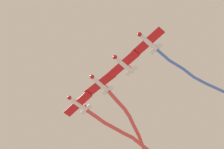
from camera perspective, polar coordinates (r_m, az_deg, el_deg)
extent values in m
ellipsoid|color=white|center=(98.36, -4.29, -3.80)|extent=(2.83, 5.40, 1.09)
sphere|color=red|center=(97.51, -5.44, -2.98)|extent=(1.19, 1.19, 0.93)
ellipsoid|color=#1E2D4C|center=(98.47, -4.58, -3.44)|extent=(1.14, 1.50, 0.58)
cube|color=red|center=(98.19, -4.38, -3.79)|extent=(7.93, 4.33, 0.15)
cube|color=white|center=(99.24, -3.30, -4.47)|extent=(3.20, 1.98, 0.12)
cube|color=red|center=(99.66, -3.33, -4.24)|extent=(0.55, 1.19, 1.51)
cylinder|color=#DB4C4C|center=(99.77, -2.51, -5.07)|extent=(1.65, 2.85, 0.83)
cylinder|color=#DB4C4C|center=(100.71, -1.41, -5.84)|extent=(1.60, 2.45, 0.96)
cylinder|color=#DB4C4C|center=(101.56, -0.34, -6.50)|extent=(1.33, 2.56, 0.89)
cylinder|color=#DB4C4C|center=(102.25, 0.80, -7.11)|extent=(1.47, 2.46, 1.46)
cylinder|color=#DB4C4C|center=(102.86, 2.01, -7.74)|extent=(1.41, 2.76, 1.47)
cylinder|color=#DB4C4C|center=(103.77, 3.08, -8.39)|extent=(1.67, 2.38, 0.88)
cylinder|color=#DB4C4C|center=(104.86, 4.05, -9.14)|extent=(1.87, 2.83, 1.46)
sphere|color=#DB4C4C|center=(99.27, -3.12, -4.66)|extent=(0.82, 0.82, 0.82)
sphere|color=#DB4C4C|center=(100.28, -1.91, -5.48)|extent=(0.82, 0.82, 0.82)
sphere|color=#DB4C4C|center=(101.15, -0.92, -6.19)|extent=(0.82, 0.82, 0.82)
sphere|color=#DB4C4C|center=(101.99, 0.23, -6.80)|extent=(0.82, 0.82, 0.82)
sphere|color=#DB4C4C|center=(102.53, 1.36, -7.42)|extent=(0.82, 0.82, 0.82)
sphere|color=#DB4C4C|center=(103.19, 2.66, -8.06)|extent=(0.82, 0.82, 0.82)
sphere|color=#DB4C4C|center=(104.36, 3.49, -8.72)|extent=(0.82, 0.82, 0.82)
ellipsoid|color=white|center=(95.42, -1.47, -1.24)|extent=(3.19, 5.32, 1.09)
sphere|color=red|center=(94.45, -2.54, -0.30)|extent=(1.23, 1.23, 0.93)
ellipsoid|color=#1E2D4C|center=(95.51, -1.74, -0.86)|extent=(1.21, 1.52, 0.58)
cube|color=red|center=(95.23, -1.55, -1.22)|extent=(7.83, 4.85, 0.15)
cube|color=white|center=(96.40, -0.55, -2.02)|extent=(3.19, 2.18, 0.12)
cube|color=red|center=(96.83, -0.59, -1.79)|extent=(0.63, 1.17, 1.51)
cylinder|color=#DB4C4C|center=(97.09, 0.09, -2.75)|extent=(2.12, 2.72, 0.84)
cylinder|color=#DB4C4C|center=(98.44, 1.09, -3.85)|extent=(2.25, 3.04, 0.94)
cylinder|color=#DB4C4C|center=(99.89, 1.94, -4.92)|extent=(2.31, 2.47, 0.96)
cylinder|color=#DB4C4C|center=(101.51, 2.53, -5.97)|extent=(2.61, 2.51, 0.93)
cylinder|color=#DB4C4C|center=(103.31, 3.10, -7.12)|extent=(2.71, 2.76, 0.81)
cylinder|color=#DB4C4C|center=(105.23, 3.58, -8.18)|extent=(2.71, 2.29, 1.22)
cylinder|color=#DB4C4C|center=(107.30, 3.97, -9.17)|extent=(2.89, 2.58, 1.10)
sphere|color=#DB4C4C|center=(96.45, -0.37, -2.22)|extent=(0.81, 0.81, 0.81)
sphere|color=#DB4C4C|center=(97.75, 0.55, -3.27)|extent=(0.81, 0.81, 0.81)
sphere|color=#DB4C4C|center=(99.14, 1.62, -4.42)|extent=(0.81, 0.81, 0.81)
sphere|color=#DB4C4C|center=(100.65, 2.26, -5.41)|extent=(0.81, 0.81, 0.81)
sphere|color=#DB4C4C|center=(102.39, 2.79, -6.52)|extent=(0.81, 0.81, 0.81)
sphere|color=#DB4C4C|center=(104.25, 3.42, -7.71)|extent=(0.81, 0.81, 0.81)
sphere|color=#DB4C4C|center=(106.23, 3.75, -8.64)|extent=(0.81, 0.81, 0.81)
ellipsoid|color=white|center=(92.42, 1.52, 1.28)|extent=(2.96, 5.38, 1.09)
sphere|color=red|center=(91.47, 0.39, 2.23)|extent=(1.20, 1.20, 0.93)
ellipsoid|color=#1E2D4C|center=(92.51, 1.22, 1.66)|extent=(1.16, 1.51, 0.58)
cube|color=red|center=(92.22, 1.44, 1.30)|extent=(7.90, 4.52, 0.15)
cube|color=white|center=(93.38, 2.49, 0.49)|extent=(3.20, 2.05, 0.12)
cube|color=red|center=(93.82, 2.43, 0.72)|extent=(0.58, 1.18, 1.51)
ellipsoid|color=white|center=(90.39, 4.68, 4.13)|extent=(2.90, 5.39, 1.09)
sphere|color=red|center=(89.44, 3.54, 5.12)|extent=(1.20, 1.20, 0.93)
ellipsoid|color=#1E2D4C|center=(90.50, 4.36, 4.51)|extent=(1.15, 1.51, 0.58)
cube|color=red|center=(90.20, 4.60, 4.16)|extent=(7.92, 4.44, 0.15)
cube|color=white|center=(91.37, 5.65, 3.30)|extent=(3.20, 2.02, 0.12)
cube|color=red|center=(91.82, 5.57, 3.52)|extent=(0.56, 1.19, 1.51)
cylinder|color=#4C75DB|center=(92.24, 6.57, 2.45)|extent=(1.95, 3.51, 0.87)
cylinder|color=#4C75DB|center=(93.77, 8.17, 1.27)|extent=(1.35, 3.68, 0.81)
cylinder|color=#4C75DB|center=(95.07, 9.71, 0.20)|extent=(1.56, 3.13, 0.99)
cylinder|color=#4C75DB|center=(96.49, 11.16, -0.75)|extent=(1.25, 3.44, 0.85)
cylinder|color=#4C75DB|center=(98.06, 12.77, -1.55)|extent=(0.92, 3.52, 0.71)
sphere|color=#4C75DB|center=(91.41, 5.84, 3.09)|extent=(0.60, 0.60, 0.60)
sphere|color=#4C75DB|center=(93.11, 7.29, 1.82)|extent=(0.60, 0.60, 0.60)
sphere|color=#4C75DB|center=(94.47, 9.04, 0.73)|extent=(0.60, 0.60, 0.60)
sphere|color=#4C75DB|center=(95.69, 10.38, -0.33)|extent=(0.60, 0.60, 0.60)
sphere|color=#4C75DB|center=(97.31, 11.93, -1.16)|extent=(0.60, 0.60, 0.60)
sphere|color=#4C75DB|center=(98.84, 13.60, -1.92)|extent=(0.60, 0.60, 0.60)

